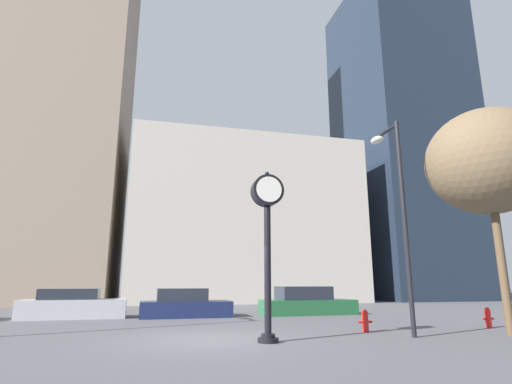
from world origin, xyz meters
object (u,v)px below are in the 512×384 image
bare_tree (488,162)px  street_lamp_right (395,192)px  car_silver (73,306)px  fire_hydrant_near (365,320)px  car_green (307,303)px  fire_hydrant_far (488,317)px  street_clock (267,222)px  car_navy (185,305)px

bare_tree → street_lamp_right: bearing=165.4°
car_silver → bare_tree: bearing=-37.3°
bare_tree → fire_hydrant_near: bearing=152.5°
car_green → bare_tree: size_ratio=0.68×
fire_hydrant_near → fire_hydrant_far: (4.75, 0.02, -0.00)m
street_clock → car_navy: street_clock is taller
car_navy → street_lamp_right: street_lamp_right is taller
street_clock → fire_hydrant_far: (8.39, 1.48, -2.84)m
car_navy → street_lamp_right: bearing=-55.7°
street_lamp_right → bare_tree: bare_tree is taller
car_green → fire_hydrant_near: car_green is taller
fire_hydrant_far → bare_tree: size_ratio=0.10×
car_silver → bare_tree: size_ratio=0.63×
car_silver → car_green: 10.90m
street_clock → car_navy: 9.27m
car_navy → car_green: bearing=-0.5°
car_navy → fire_hydrant_far: bearing=-36.8°
bare_tree → car_green: bearing=107.1°
fire_hydrant_far → street_lamp_right: bearing=-163.9°
car_silver → street_lamp_right: bearing=-41.7°
fire_hydrant_near → fire_hydrant_far: 4.75m
car_navy → fire_hydrant_near: bearing=-55.2°
car_silver → street_lamp_right: size_ratio=0.68×
car_silver → bare_tree: (13.73, -9.64, 4.81)m
fire_hydrant_far → car_green: bearing=118.2°
street_clock → car_green: bearing=63.0°
street_clock → car_navy: bearing=100.1°
car_navy → fire_hydrant_near: car_navy is taller
car_green → bare_tree: 10.78m
street_clock → street_lamp_right: street_lamp_right is taller
car_silver → car_green: (10.89, -0.41, 0.02)m
fire_hydrant_near → bare_tree: bearing=-27.5°
street_clock → fire_hydrant_far: 8.98m
car_navy → fire_hydrant_far: car_navy is taller
fire_hydrant_near → bare_tree: size_ratio=0.10×
car_green → fire_hydrant_far: bearing=-64.8°
bare_tree → car_navy: bearing=133.9°
car_green → car_silver: bearing=174.8°
fire_hydrant_near → street_lamp_right: size_ratio=0.11×
street_lamp_right → bare_tree: bearing=-14.6°
car_silver → street_lamp_right: (10.76, -8.87, 3.83)m
car_silver → fire_hydrant_far: bearing=-29.7°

